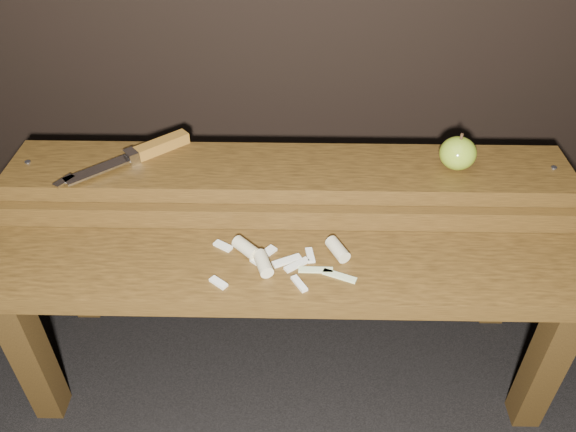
{
  "coord_description": "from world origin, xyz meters",
  "views": [
    {
      "loc": [
        0.02,
        -0.82,
        1.17
      ],
      "look_at": [
        0.0,
        0.06,
        0.45
      ],
      "focal_mm": 35.0,
      "sensor_mm": 36.0,
      "label": 1
    }
  ],
  "objects_px": {
    "knife": "(146,151)",
    "bench_front_tier": "(287,293)",
    "bench_rear_tier": "(289,199)",
    "apple": "(458,153)"
  },
  "relations": [
    {
      "from": "bench_front_tier",
      "to": "knife",
      "type": "distance_m",
      "value": 0.44
    },
    {
      "from": "apple",
      "to": "knife",
      "type": "xyz_separation_m",
      "value": [
        -0.66,
        0.03,
        -0.02
      ]
    },
    {
      "from": "bench_front_tier",
      "to": "knife",
      "type": "bearing_deg",
      "value": 139.95
    },
    {
      "from": "bench_rear_tier",
      "to": "apple",
      "type": "height_order",
      "value": "apple"
    },
    {
      "from": "knife",
      "to": "bench_front_tier",
      "type": "bearing_deg",
      "value": -40.05
    },
    {
      "from": "bench_front_tier",
      "to": "apple",
      "type": "relative_size",
      "value": 14.84
    },
    {
      "from": "apple",
      "to": "knife",
      "type": "bearing_deg",
      "value": 177.42
    },
    {
      "from": "bench_rear_tier",
      "to": "knife",
      "type": "distance_m",
      "value": 0.33
    },
    {
      "from": "apple",
      "to": "bench_front_tier",
      "type": "bearing_deg",
      "value": -146.67
    },
    {
      "from": "bench_front_tier",
      "to": "bench_rear_tier",
      "type": "bearing_deg",
      "value": 90.0
    }
  ]
}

